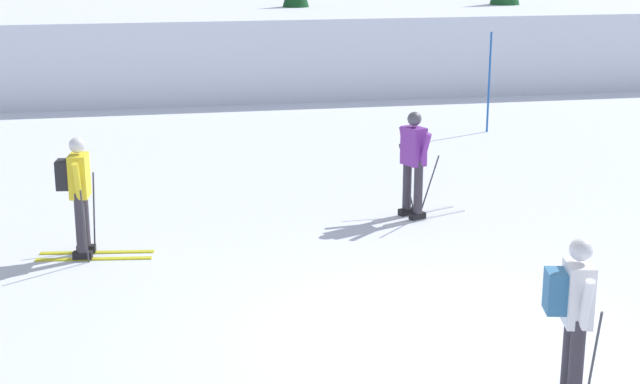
{
  "coord_description": "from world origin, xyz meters",
  "views": [
    {
      "loc": [
        -3.13,
        -9.55,
        4.47
      ],
      "look_at": [
        -0.73,
        3.09,
        0.9
      ],
      "focal_mm": 53.93,
      "sensor_mm": 36.0,
      "label": 1
    }
  ],
  "objects_px": {
    "skier_yellow": "(79,191)",
    "skier_purple": "(414,162)",
    "skier_white": "(574,315)",
    "conifer_far_right": "(296,8)",
    "trail_marker_pole": "(489,83)"
  },
  "relations": [
    {
      "from": "skier_yellow",
      "to": "skier_white",
      "type": "height_order",
      "value": "same"
    },
    {
      "from": "skier_yellow",
      "to": "skier_white",
      "type": "distance_m",
      "value": 7.19
    },
    {
      "from": "skier_yellow",
      "to": "skier_purple",
      "type": "height_order",
      "value": "same"
    },
    {
      "from": "skier_white",
      "to": "conifer_far_right",
      "type": "relative_size",
      "value": 0.49
    },
    {
      "from": "skier_yellow",
      "to": "skier_purple",
      "type": "distance_m",
      "value": 5.14
    },
    {
      "from": "skier_white",
      "to": "trail_marker_pole",
      "type": "distance_m",
      "value": 12.9
    },
    {
      "from": "skier_purple",
      "to": "trail_marker_pole",
      "type": "distance_m",
      "value": 7.0
    },
    {
      "from": "skier_white",
      "to": "trail_marker_pole",
      "type": "relative_size",
      "value": 0.77
    },
    {
      "from": "skier_purple",
      "to": "skier_white",
      "type": "bearing_deg",
      "value": -92.36
    },
    {
      "from": "skier_yellow",
      "to": "skier_white",
      "type": "xyz_separation_m",
      "value": [
        4.79,
        -5.35,
        0.0
      ]
    },
    {
      "from": "skier_purple",
      "to": "skier_yellow",
      "type": "bearing_deg",
      "value": -169.65
    },
    {
      "from": "skier_purple",
      "to": "trail_marker_pole",
      "type": "height_order",
      "value": "trail_marker_pole"
    },
    {
      "from": "skier_white",
      "to": "skier_purple",
      "type": "bearing_deg",
      "value": 87.64
    },
    {
      "from": "skier_yellow",
      "to": "skier_white",
      "type": "bearing_deg",
      "value": -48.17
    },
    {
      "from": "skier_purple",
      "to": "skier_white",
      "type": "height_order",
      "value": "same"
    }
  ]
}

